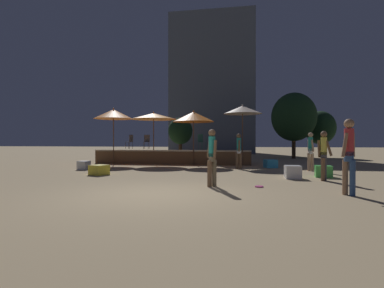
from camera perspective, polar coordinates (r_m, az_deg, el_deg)
ground_plane at (r=7.51m, az=-6.91°, el=-9.45°), size 120.00×120.00×0.00m
wooden_deck at (r=17.98m, az=-3.20°, el=-2.44°), size 8.90×2.75×0.81m
patio_umbrella_0 at (r=17.66m, az=-14.73°, el=5.53°), size 2.18×2.18×3.20m
patio_umbrella_1 at (r=16.36m, az=0.29°, el=5.18°), size 2.26×2.26×2.98m
patio_umbrella_2 at (r=16.22m, az=9.60°, el=6.41°), size 2.05×2.05×3.26m
patio_umbrella_3 at (r=17.14m, az=-7.33°, el=5.26°), size 2.56×2.56×2.97m
cube_seat_0 at (r=15.18m, az=14.74°, el=-3.64°), size 0.69×0.69×0.40m
cube_seat_1 at (r=11.05m, az=18.64°, el=-5.08°), size 0.54×0.54×0.45m
cube_seat_2 at (r=11.89m, az=23.75°, el=-4.79°), size 0.62×0.62×0.41m
cube_seat_3 at (r=12.16m, az=-17.28°, el=-4.73°), size 0.75×0.75×0.38m
cube_seat_4 at (r=14.62m, az=-19.92°, el=-3.83°), size 0.47×0.47×0.39m
person_0 at (r=8.12m, az=27.72°, el=-1.48°), size 0.44×0.42×1.84m
person_1 at (r=14.17m, az=8.91°, el=-1.14°), size 0.29×0.53×1.66m
person_2 at (r=8.58m, az=3.82°, el=-2.31°), size 0.36×0.42×1.64m
person_3 at (r=14.17m, az=21.65°, el=-1.09°), size 0.29×0.49×1.69m
person_4 at (r=10.76m, az=23.82°, el=-1.80°), size 0.46×0.32×1.64m
bistro_chair_0 at (r=19.28m, az=-8.63°, el=0.70°), size 0.40×0.40×0.90m
bistro_chair_1 at (r=17.33m, az=1.75°, el=0.72°), size 0.48×0.48×0.90m
bistro_chair_2 at (r=19.31m, az=-11.69°, el=0.69°), size 0.43×0.43×0.90m
frisbee_disc at (r=8.76m, az=12.67°, el=-7.91°), size 0.24×0.24×0.03m
background_tree_0 at (r=26.20m, az=23.22°, el=2.86°), size 2.43×2.43×3.73m
background_tree_1 at (r=23.77m, az=18.82°, el=4.89°), size 3.30×3.30×4.94m
background_tree_2 at (r=23.12m, az=-2.24°, el=2.46°), size 1.88×1.88×3.13m
distant_building at (r=33.24m, az=4.01°, el=11.11°), size 8.96×4.21×14.80m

